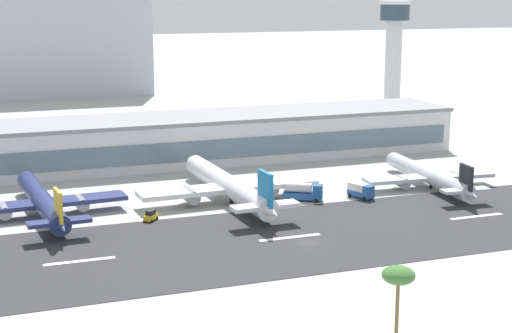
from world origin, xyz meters
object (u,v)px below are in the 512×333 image
Objects in this scene: distant_hotel_block at (40,44)px; airliner_black_tail_gate_2 at (431,177)px; service_box_truck_1 at (361,190)px; palm_tree_1 at (398,277)px; airliner_blue_tail_gate_1 at (231,187)px; service_baggage_tug_0 at (151,216)px; service_fuel_truck_2 at (303,192)px; control_tower at (394,47)px; airliner_gold_tail_gate_0 at (43,203)px; terminal_building at (186,139)px.

airliner_black_tail_gate_2 is (67.06, -197.89, -19.53)m from distant_hotel_block.
palm_tree_1 is at bearing -45.71° from service_box_truck_1.
service_box_truck_1 is 75.11m from palm_tree_1.
airliner_blue_tail_gate_1 reaches higher than service_baggage_tug_0.
palm_tree_1 is (16.70, -66.76, 8.19)m from service_baggage_tug_0.
airliner_black_tail_gate_2 is 19.46m from service_box_truck_1.
service_fuel_truck_2 reaches higher than service_baggage_tug_0.
distant_hotel_block is 26.72× the size of service_baggage_tug_0.
control_tower is 106.66m from airliner_black_tail_gate_2.
control_tower is 6.35× the size of service_box_truck_1.
service_box_truck_1 is (27.86, -6.35, -1.63)m from airliner_blue_tail_gate_1.
control_tower is at bearing 82.02° from service_fuel_truck_2.
airliner_blue_tail_gate_1 is (38.87, -2.11, 0.42)m from airliner_gold_tail_gate_0.
airliner_blue_tail_gate_1 is (-90.73, -90.87, -21.81)m from control_tower.
airliner_blue_tail_gate_1 reaches higher than service_box_truck_1.
service_fuel_truck_2 is (34.49, 3.91, 0.98)m from service_baggage_tug_0.
control_tower reaches higher than airliner_black_tail_gate_2.
distant_hotel_block is 207.04m from service_box_truck_1.
distant_hotel_block is at bearing 98.59° from terminal_building.
control_tower is at bearing 27.60° from terminal_building.
service_box_truck_1 is at bearing 19.73° from service_fuel_truck_2.
service_fuel_truck_2 is (54.02, -6.03, -0.98)m from airliner_gold_tail_gate_0.
control_tower is at bearing -59.58° from airliner_gold_tail_gate_0.
service_fuel_truck_2 is (-31.98, -0.07, -0.74)m from airliner_black_tail_gate_2.
distant_hotel_block is at bearing 171.78° from service_box_truck_1.
terminal_building is at bearing -81.41° from distant_hotel_block.
palm_tree_1 is (-93.37, -165.45, -16.00)m from control_tower.
control_tower is 151.32m from distant_hotel_block.
service_baggage_tug_0 is 0.32× the size of palm_tree_1.
terminal_building is 50.48m from service_fuel_truck_2.
control_tower is 118.12m from service_box_truck_1.
airliner_black_tail_gate_2 is (44.51, -48.66, -3.33)m from terminal_building.
palm_tree_1 is (-49.77, -70.74, 6.47)m from airliner_black_tail_gate_2.
distant_hotel_block is 14.23× the size of service_box_truck_1.
control_tower reaches higher than airliner_blue_tail_gate_1.
terminal_building is 1.62× the size of distant_hotel_block.
control_tower is 149.80m from service_baggage_tug_0.
distant_hotel_block is at bearing 130.63° from service_fuel_truck_2.
palm_tree_1 is at bearing -92.52° from terminal_building.
control_tower is 0.99× the size of airliner_black_tail_gate_2.
airliner_gold_tail_gate_0 is 4.25× the size of palm_tree_1.
distant_hotel_block reaches higher than control_tower.
service_box_truck_1 is at bearing -122.89° from control_tower.
airliner_blue_tail_gate_1 is 1.24× the size of airliner_black_tail_gate_2.
control_tower is at bearing -47.03° from airliner_blue_tail_gate_1.
airliner_black_tail_gate_2 reaches higher than service_baggage_tug_0.
airliner_black_tail_gate_2 is at bearing -97.95° from airliner_gold_tail_gate_0.
airliner_blue_tail_gate_1 is at bearing -134.96° from control_tower.
airliner_gold_tail_gate_0 is (-41.49, -42.70, -3.09)m from terminal_building.
airliner_black_tail_gate_2 is 3.91× the size of palm_tree_1.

